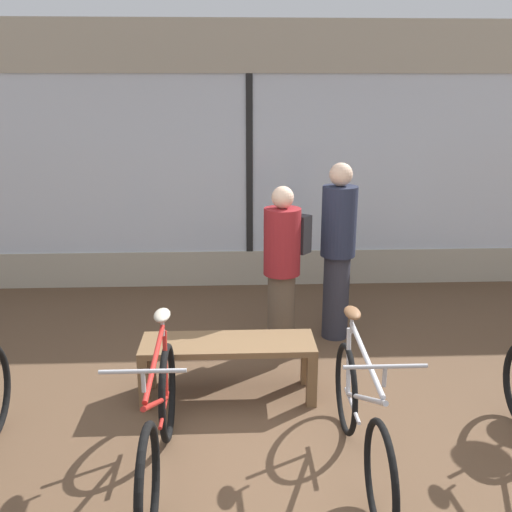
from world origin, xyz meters
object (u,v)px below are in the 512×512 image
at_px(bicycle_right, 361,420).
at_px(display_bench, 228,352).
at_px(customer_near_rack, 338,248).
at_px(customer_by_window, 283,265).
at_px(bicycle_left, 159,427).

relative_size(bicycle_right, display_bench, 1.19).
xyz_separation_m(display_bench, customer_near_rack, (1.08, 1.13, 0.54)).
bearing_deg(customer_near_rack, customer_by_window, -152.75).
xyz_separation_m(bicycle_left, customer_near_rack, (1.51, 2.15, 0.55)).
xyz_separation_m(bicycle_left, display_bench, (0.43, 1.02, 0.01)).
xyz_separation_m(bicycle_right, display_bench, (-0.86, 0.99, 0.02)).
bearing_deg(customer_by_window, customer_near_rack, 27.25).
height_order(bicycle_left, customer_by_window, customer_by_window).
distance_m(bicycle_left, bicycle_right, 1.30).
bearing_deg(bicycle_left, customer_near_rack, 54.92).
distance_m(bicycle_left, customer_by_window, 2.14).
bearing_deg(customer_near_rack, display_bench, -133.67).
distance_m(bicycle_right, display_bench, 1.32).
bearing_deg(customer_by_window, bicycle_right, -79.17).
distance_m(bicycle_left, display_bench, 1.11).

